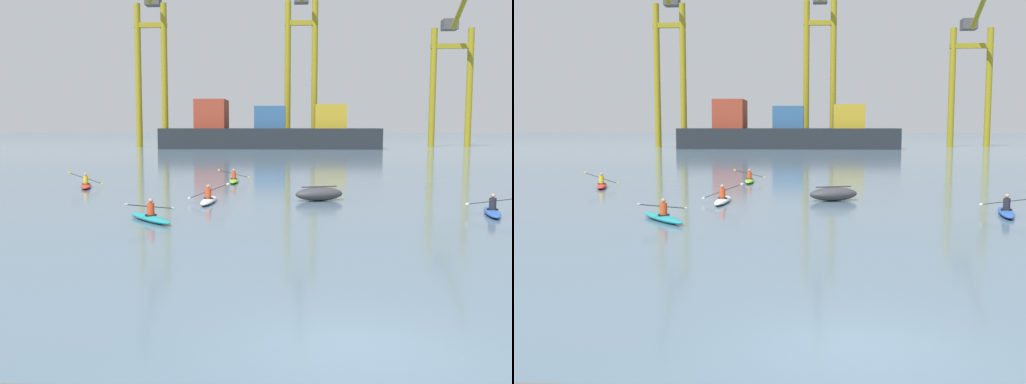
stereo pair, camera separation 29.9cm
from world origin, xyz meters
TOP-DOWN VIEW (x-y plane):
  - ground_plane at (0.00, 0.00)m, footprint 800.00×800.00m
  - container_barge at (-4.89, 97.99)m, footprint 38.36×11.98m
  - gantry_crane_west at (-27.51, 103.66)m, footprint 6.22×16.82m
  - gantry_crane_west_mid at (0.95, 108.92)m, footprint 6.45×18.87m
  - gantry_crane_east_mid at (29.39, 106.44)m, footprint 8.06×19.98m
  - capsized_dinghy at (0.39, 21.05)m, footprint 2.82×1.91m
  - kayak_blue at (7.70, 16.34)m, footprint 2.23×3.45m
  - kayak_lime at (-5.01, 31.01)m, footprint 2.24×3.42m
  - kayak_white at (-5.24, 19.72)m, footprint 2.18×3.42m
  - kayak_teal at (-6.84, 13.76)m, footprint 2.61×3.02m
  - kayak_red at (-14.00, 26.83)m, footprint 2.11×3.43m

SIDE VIEW (x-z plane):
  - ground_plane at x=0.00m, z-range 0.00..0.00m
  - kayak_lime at x=-5.01m, z-range -0.30..0.65m
  - kayak_teal at x=-6.84m, z-range -0.30..0.65m
  - kayak_blue at x=7.70m, z-range -0.30..0.65m
  - kayak_white at x=-5.24m, z-range -0.36..0.70m
  - kayak_red at x=-14.00m, z-range -0.35..0.70m
  - capsized_dinghy at x=0.39m, z-range -0.03..0.73m
  - container_barge at x=-4.89m, z-range -1.49..7.18m
  - gantry_crane_east_mid at x=29.39m, z-range 0.25..31.28m
  - gantry_crane_west at x=-27.51m, z-range -0.52..36.66m
  - gantry_crane_west_mid at x=0.95m, z-range -0.45..38.32m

